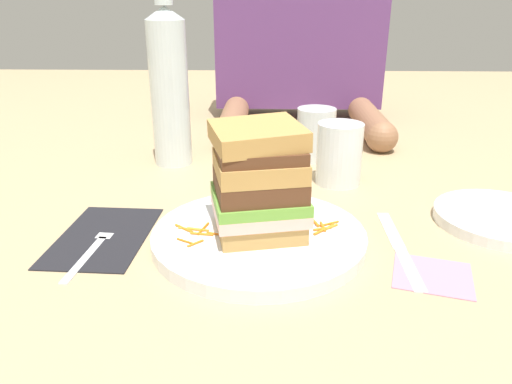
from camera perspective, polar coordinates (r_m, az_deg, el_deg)
name	(u,v)px	position (r m, az deg, el deg)	size (l,w,h in m)	color
ground_plane	(265,239)	(0.62, 1.07, -5.53)	(3.00, 3.00, 0.00)	tan
main_plate	(255,237)	(0.61, -0.08, -5.29)	(0.27, 0.27, 0.02)	white
sandwich	(255,181)	(0.58, -0.12, 1.25)	(0.13, 0.13, 0.14)	tan
carrot_shred_0	(192,243)	(0.58, -7.58, -5.99)	(0.00, 0.00, 0.02)	orange
carrot_shred_1	(188,229)	(0.61, -8.05, -4.34)	(0.00, 0.00, 0.03)	orange
carrot_shred_2	(194,229)	(0.61, -7.25, -4.36)	(0.00, 0.00, 0.03)	orange
carrot_shred_3	(198,234)	(0.60, -6.81, -4.92)	(0.00, 0.00, 0.03)	orange
carrot_shred_4	(182,241)	(0.58, -8.75, -5.74)	(0.00, 0.00, 0.02)	orange
carrot_shred_5	(181,228)	(0.61, -8.87, -4.25)	(0.00, 0.00, 0.03)	orange
carrot_shred_6	(200,229)	(0.61, -6.63, -4.30)	(0.00, 0.00, 0.03)	orange
carrot_shred_7	(210,234)	(0.60, -5.39, -4.89)	(0.00, 0.00, 0.02)	orange
carrot_shred_8	(326,224)	(0.63, 8.22, -3.70)	(0.00, 0.00, 0.03)	orange
carrot_shred_9	(328,225)	(0.62, 8.41, -3.89)	(0.00, 0.00, 0.02)	orange
carrot_shred_10	(319,229)	(0.61, 7.42, -4.29)	(0.00, 0.00, 0.02)	orange
carrot_shred_11	(315,232)	(0.60, 6.98, -4.68)	(0.00, 0.00, 0.02)	orange
carrot_shred_12	(310,221)	(0.63, 6.42, -3.40)	(0.00, 0.00, 0.03)	orange
carrot_shred_13	(325,228)	(0.61, 8.16, -4.22)	(0.00, 0.00, 0.02)	orange
carrot_shred_14	(319,227)	(0.62, 7.48, -4.11)	(0.00, 0.00, 0.02)	orange
napkin_dark	(100,237)	(0.66, -17.90, -5.02)	(0.11, 0.18, 0.00)	black
fork	(92,243)	(0.64, -18.71, -5.67)	(0.03, 0.17, 0.00)	silver
knife	(397,249)	(0.62, 16.21, -6.42)	(0.02, 0.20, 0.00)	silver
juice_glass	(336,157)	(0.80, 9.43, 4.11)	(0.07, 0.07, 0.10)	white
water_bottle	(167,86)	(0.88, -10.46, 12.17)	(0.07, 0.07, 0.31)	silver
empty_tumbler_0	(253,143)	(0.90, -0.33, 5.80)	(0.06, 0.06, 0.07)	silver
empty_tumbler_1	(313,134)	(0.92, 6.78, 6.80)	(0.07, 0.07, 0.10)	silver
side_plate	(498,218)	(0.74, 26.63, -2.76)	(0.18, 0.18, 0.02)	white
napkin_pink	(429,275)	(0.58, 19.64, -9.17)	(0.08, 0.08, 0.00)	pink
diner_across	(299,9)	(1.23, 5.04, 20.66)	(0.40, 0.44, 0.57)	#936647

